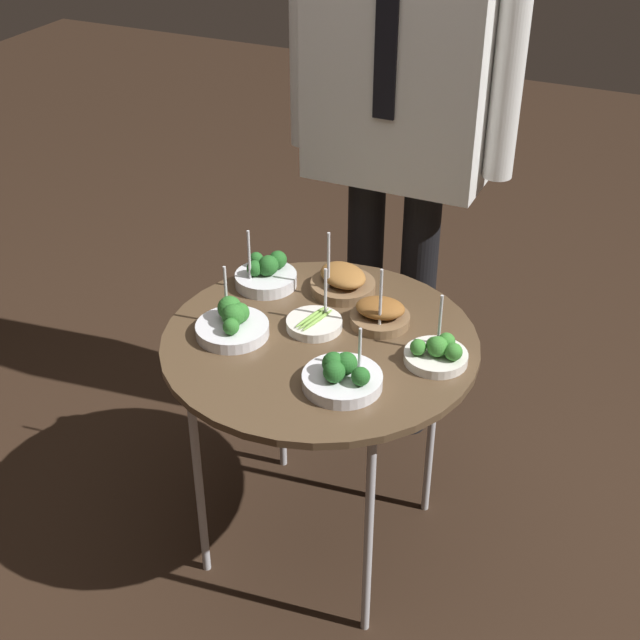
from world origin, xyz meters
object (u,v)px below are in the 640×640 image
at_px(bowl_asparagus_back_left, 314,323).
at_px(waiter_figure, 400,92).
at_px(bowl_broccoli_front_left, 437,352).
at_px(bowl_broccoli_back_right, 233,323).
at_px(bowl_roast_center, 380,314).
at_px(bowl_broccoli_front_right, 342,376).
at_px(bowl_roast_near_rim, 343,281).
at_px(bowl_broccoli_front_center, 266,274).
at_px(serving_cart, 320,353).

relative_size(bowl_asparagus_back_left, waiter_figure, 0.09).
relative_size(bowl_broccoli_front_left, bowl_broccoli_back_right, 0.86).
bearing_deg(bowl_broccoli_front_left, bowl_roast_center, 151.70).
xyz_separation_m(bowl_broccoli_front_right, bowl_roast_near_rim, (-0.15, 0.35, 0.00)).
xyz_separation_m(bowl_roast_near_rim, waiter_figure, (0.01, 0.32, 0.37)).
bearing_deg(waiter_figure, bowl_asparagus_back_left, -90.44).
bearing_deg(bowl_broccoli_front_center, bowl_roast_center, -8.89).
bearing_deg(bowl_broccoli_front_center, waiter_figure, 62.01).
height_order(serving_cart, bowl_broccoli_front_center, bowl_broccoli_front_center).
bearing_deg(serving_cart, bowl_broccoli_front_left, 5.42).
bearing_deg(bowl_roast_center, bowl_broccoli_front_right, -86.22).
xyz_separation_m(bowl_broccoli_front_left, bowl_broccoli_front_right, (-0.15, -0.17, 0.00)).
height_order(bowl_broccoli_front_left, bowl_broccoli_front_center, bowl_broccoli_front_center).
xyz_separation_m(bowl_roast_center, waiter_figure, (-0.12, 0.41, 0.37)).
relative_size(bowl_roast_center, bowl_broccoli_front_center, 1.03).
distance_m(bowl_broccoli_front_center, waiter_figure, 0.56).
xyz_separation_m(serving_cart, bowl_broccoli_back_right, (-0.19, -0.06, 0.07)).
height_order(bowl_roast_center, bowl_roast_near_rim, bowl_roast_near_rim).
xyz_separation_m(bowl_broccoli_front_left, waiter_figure, (-0.29, 0.50, 0.38)).
bearing_deg(waiter_figure, bowl_broccoli_front_right, -78.09).
bearing_deg(bowl_broccoli_back_right, bowl_broccoli_front_center, 98.64).
bearing_deg(bowl_broccoli_front_left, bowl_asparagus_back_left, 177.92).
distance_m(serving_cart, bowl_broccoli_front_right, 0.19).
bearing_deg(waiter_figure, serving_cart, -87.12).
relative_size(bowl_asparagus_back_left, bowl_broccoli_front_left, 0.98).
bearing_deg(bowl_roast_near_rim, bowl_roast_center, -36.06).
xyz_separation_m(bowl_asparagus_back_left, bowl_broccoli_front_center, (-0.19, 0.13, 0.02)).
bearing_deg(bowl_broccoli_front_right, bowl_broccoli_front_center, 137.71).
distance_m(bowl_broccoli_front_right, bowl_broccoli_back_right, 0.31).
bearing_deg(serving_cart, bowl_broccoli_front_center, 143.35).
distance_m(bowl_roast_near_rim, waiter_figure, 0.49).
distance_m(bowl_broccoli_front_left, waiter_figure, 0.69).
relative_size(bowl_broccoli_back_right, waiter_figure, 0.10).
xyz_separation_m(bowl_asparagus_back_left, bowl_broccoli_front_left, (0.29, -0.01, 0.01)).
xyz_separation_m(serving_cart, bowl_broccoli_front_left, (0.26, 0.03, 0.06)).
relative_size(bowl_roast_center, bowl_roast_near_rim, 0.95).
xyz_separation_m(bowl_roast_center, bowl_broccoli_back_right, (-0.28, -0.18, 0.00)).
bearing_deg(bowl_roast_near_rim, bowl_asparagus_back_left, -87.83).
relative_size(bowl_broccoli_front_left, bowl_broccoli_front_right, 0.85).
relative_size(serving_cart, bowl_roast_center, 4.37).
distance_m(bowl_asparagus_back_left, bowl_broccoli_back_right, 0.19).
distance_m(bowl_asparagus_back_left, waiter_figure, 0.63).
distance_m(bowl_asparagus_back_left, bowl_broccoli_front_right, 0.23).
height_order(bowl_broccoli_back_right, bowl_roast_near_rim, bowl_roast_near_rim).
bearing_deg(waiter_figure, bowl_broccoli_front_center, -117.99).
height_order(bowl_broccoli_front_center, waiter_figure, waiter_figure).
xyz_separation_m(bowl_broccoli_front_left, bowl_broccoli_front_center, (-0.48, 0.14, 0.00)).
relative_size(serving_cart, bowl_broccoli_back_right, 4.31).
xyz_separation_m(serving_cart, waiter_figure, (-0.03, 0.53, 0.44)).
xyz_separation_m(serving_cart, bowl_broccoli_front_right, (0.11, -0.14, 0.06)).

